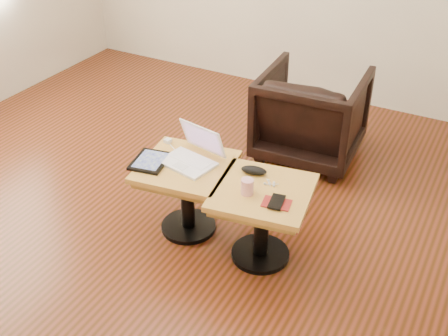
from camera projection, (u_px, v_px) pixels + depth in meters
The scene contains 11 objects.
room_shell at pixel (153, 7), 2.63m from camera, with size 4.52×4.52×2.71m.
side_table_left at pixel (187, 181), 3.20m from camera, with size 0.57×0.57×0.45m.
side_table_right at pixel (262, 207), 2.99m from camera, with size 0.57×0.57×0.45m.
laptop at pixel (193, 155), 3.15m from camera, with size 0.34×0.32×0.20m.
tablet at pixel (150, 161), 3.15m from camera, with size 0.23×0.26×0.02m.
charging_adapter at pixel (168, 141), 3.34m from camera, with size 0.04×0.04×0.02m, color white.
glasses_case at pixel (254, 170), 3.05m from camera, with size 0.14×0.06×0.04m, color black.
striped_cup at pixel (247, 187), 2.88m from camera, with size 0.07×0.07×0.09m, color #CE475D.
earbuds_tangle at pixel (270, 183), 2.97m from camera, with size 0.07×0.05×0.01m.
phone_on_sleeve at pixel (277, 203), 2.82m from camera, with size 0.16×0.14×0.02m.
armchair at pixel (311, 115), 3.94m from camera, with size 0.69×0.71×0.64m, color black.
Camera 1 is at (1.55, -2.15, 2.13)m, focal length 45.00 mm.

